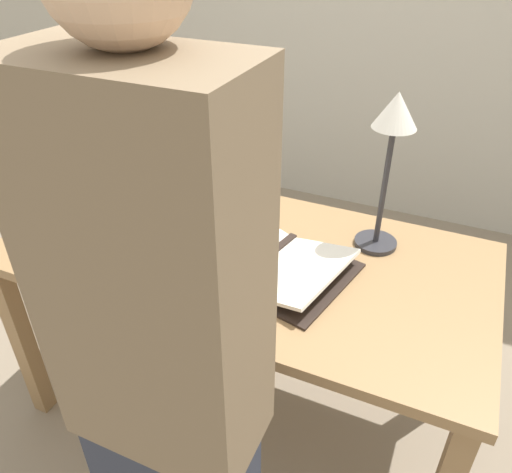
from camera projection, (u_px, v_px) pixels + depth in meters
name	position (u px, v px, depth m)	size (l,w,h in m)	color
ground_plane	(246.00, 402.00, 2.04)	(12.00, 12.00, 0.00)	gray
reading_desk	(244.00, 273.00, 1.68)	(1.57, 0.79, 0.75)	#937047
open_book	(263.00, 259.00, 1.56)	(0.60, 0.47, 0.06)	black
book_stack_tall	(132.00, 222.00, 1.64)	(0.23, 0.31, 0.15)	#234C2D
book_standing_upright	(164.00, 224.00, 1.54)	(0.04, 0.16, 0.23)	tan
reading_lamp	(392.00, 136.00, 1.45)	(0.14, 0.14, 0.51)	#2D2D33
coffee_mug	(189.00, 228.00, 1.66)	(0.08, 0.11, 0.09)	#B74238
person_reader	(171.00, 414.00, 0.99)	(0.36, 0.21, 1.73)	#2D3342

